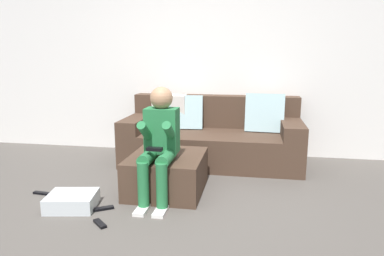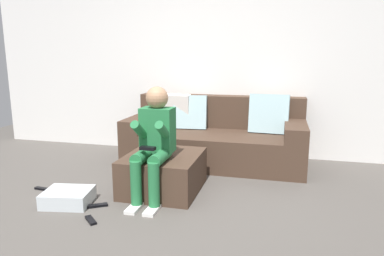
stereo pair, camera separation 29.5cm
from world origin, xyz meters
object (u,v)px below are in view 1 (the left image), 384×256
Objects in this scene: couch_sectional at (212,137)px; remote_near_ottoman at (100,224)px; ottoman at (167,173)px; remote_by_storage_bin at (104,208)px; storage_bin at (72,201)px; person_seated at (159,138)px; remote_under_side_table at (43,193)px.

remote_near_ottoman is at bearing -109.57° from couch_sectional.
remote_by_storage_bin is at bearing -130.05° from ottoman.
storage_bin is at bearing -171.75° from remote_near_ottoman.
storage_bin is (-0.72, -0.35, -0.52)m from person_seated.
remote_under_side_table is (-0.74, 0.23, 0.00)m from remote_by_storage_bin.
remote_by_storage_bin and remote_under_side_table have the same top height.
ottoman is 1.24m from remote_under_side_table.
remote_by_storage_bin is (0.29, 0.02, -0.06)m from storage_bin.
remote_by_storage_bin is (-0.78, -1.65, -0.31)m from couch_sectional.
person_seated is at bearing 10.42° from remote_under_side_table.
couch_sectional reaches higher than ottoman.
remote_near_ottoman is (-0.36, -0.81, -0.18)m from ottoman.
storage_bin is 2.51× the size of remote_near_ottoman.
person_seated is (-0.34, -1.31, 0.27)m from couch_sectional.
couch_sectional is 2.10m from remote_under_side_table.
person_seated is at bearing -104.67° from couch_sectional.
remote_by_storage_bin is 0.77m from remote_under_side_table.
ottoman is at bearing -106.29° from couch_sectional.
remote_under_side_table is at bearing -165.55° from ottoman.
remote_by_storage_bin is at bearing 150.79° from remote_near_ottoman.
person_seated is at bearing 26.14° from storage_bin.
couch_sectional is 13.21× the size of remote_near_ottoman.
remote_under_side_table is at bearing -168.63° from remote_near_ottoman.
person_seated is 0.80m from remote_by_storage_bin.
remote_near_ottoman is (0.38, -0.26, -0.06)m from storage_bin.
storage_bin reaches higher than remote_under_side_table.
remote_near_ottoman and remote_under_side_table have the same top height.
ottoman reaches higher than remote_by_storage_bin.
remote_near_ottoman is (-0.68, -1.93, -0.31)m from couch_sectional.
storage_bin is at bearing -122.56° from couch_sectional.
couch_sectional is 1.85m from remote_by_storage_bin.
couch_sectional is 1.17m from ottoman.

